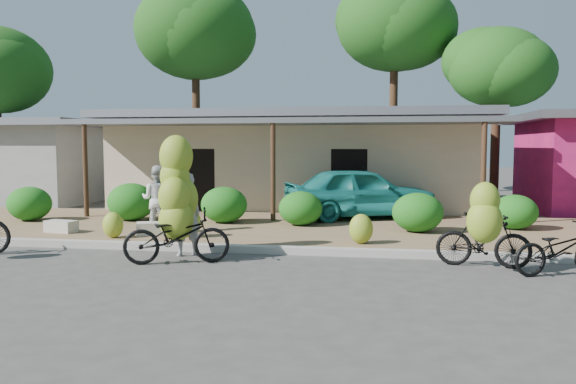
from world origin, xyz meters
name	(u,v)px	position (x,y,z in m)	size (l,w,h in m)	color
ground	(207,274)	(0.00, 0.00, 0.00)	(100.00, 100.00, 0.00)	#403E3B
sidewalk	(265,228)	(0.00, 5.00, 0.06)	(60.00, 6.00, 0.12)	#8D714C
curb	(236,249)	(0.00, 2.00, 0.07)	(60.00, 0.25, 0.15)	#A8A399
shop_main	(298,159)	(0.00, 10.93, 1.72)	(13.00, 8.50, 3.35)	#BBA68D
shop_grey	(22,160)	(-11.00, 10.99, 1.62)	(7.00, 6.00, 3.15)	#989793
tree_far_center	(192,30)	(-5.69, 16.11, 7.53)	(5.59, 5.50, 9.63)	#462C1C
tree_center_right	(390,23)	(3.31, 16.61, 7.60)	(5.20, 5.08, 9.54)	#462C1C
tree_near_right	(492,65)	(7.31, 14.61, 5.40)	(4.10, 3.90, 6.94)	#462C1C
hedge_0	(29,204)	(-6.69, 4.98, 0.60)	(1.22, 1.10, 0.95)	#145112
hedge_1	(131,202)	(-3.92, 5.50, 0.64)	(1.34, 1.21, 1.04)	#145112
hedge_2	(224,205)	(-1.23, 5.45, 0.61)	(1.26, 1.13, 0.98)	#145112
hedge_3	(300,208)	(0.89, 5.29, 0.57)	(1.15, 1.03, 0.90)	#145112
hedge_4	(418,212)	(3.84, 4.61, 0.60)	(1.22, 1.10, 0.95)	#145112
hedge_5	(515,212)	(6.27, 5.46, 0.55)	(1.11, 1.00, 0.87)	#145112
bike_center	(177,213)	(-0.91, 0.99, 0.93)	(2.08, 1.49, 2.42)	black
bike_right	(484,232)	(4.76, 1.14, 0.67)	(1.72, 1.26, 1.60)	black
bike_far_right	(560,249)	(5.97, 0.88, 0.45)	(1.82, 1.18, 0.90)	black
loose_banana_a	(113,225)	(-3.03, 2.63, 0.42)	(0.47, 0.40, 0.59)	#9BB02C
loose_banana_b	(189,222)	(-1.36, 3.02, 0.46)	(0.54, 0.46, 0.67)	#9BB02C
loose_banana_c	(361,229)	(2.54, 2.77, 0.44)	(0.51, 0.43, 0.64)	#9BB02C
sack_near	(155,228)	(-2.26, 3.19, 0.27)	(0.85, 0.40, 0.30)	beige
sack_far	(61,226)	(-4.67, 3.22, 0.26)	(0.75, 0.38, 0.28)	beige
vendor	(186,214)	(-0.90, 1.51, 0.84)	(0.61, 0.40, 1.68)	gray
bystander	(157,199)	(-2.33, 3.52, 0.93)	(0.78, 0.61, 1.61)	beige
teal_van	(360,192)	(2.37, 7.00, 0.86)	(1.75, 4.36, 1.49)	#1C7E79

